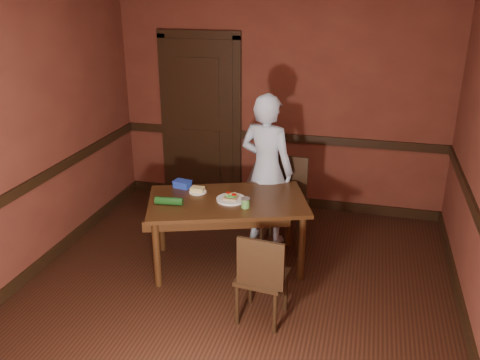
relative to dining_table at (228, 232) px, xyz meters
The scene contains 19 objects.
floor 0.77m from the dining_table, 72.50° to the right, with size 4.00×4.50×0.01m, color black.
wall_back 1.90m from the dining_table, 82.75° to the left, with size 4.00×0.02×2.70m, color #58261A.
wall_front 3.07m from the dining_table, 85.97° to the right, with size 4.00×0.02×2.70m, color #58261A.
wall_left 2.15m from the dining_table, 160.19° to the right, with size 0.02×4.50×2.70m, color #58261A.
dado_back 1.69m from the dining_table, 82.68° to the left, with size 4.00×0.03×0.10m, color black.
dado_left 1.97m from the dining_table, 160.03° to the right, with size 0.03×4.50×0.10m, color black.
baseboard_back 1.63m from the dining_table, 82.68° to the left, with size 4.00×0.03×0.12m, color black.
baseboard_left 1.92m from the dining_table, 160.03° to the right, with size 0.03×4.50×0.12m, color black.
baseboard_right 2.30m from the dining_table, 16.47° to the right, with size 0.03×4.50×0.12m, color black.
door 1.91m from the dining_table, 116.90° to the left, with size 1.05×0.07×2.20m.
dining_table is the anchor object (origin of this frame).
chair_far 0.72m from the dining_table, 48.09° to the left, with size 0.45×0.45×0.96m, color black, non-canonical shape.
chair_near 0.94m from the dining_table, 56.11° to the right, with size 0.39×0.39×0.83m, color black, non-canonical shape.
person 0.82m from the dining_table, 67.98° to the left, with size 0.60×0.39×1.64m, color #AFC3D7.
sandwich_plate 0.38m from the dining_table, ahead, with size 0.28×0.28×0.07m.
sauce_jar 0.48m from the dining_table, 32.30° to the right, with size 0.08×0.08×0.10m.
cheese_saucer 0.52m from the dining_table, 163.56° to the left, with size 0.18×0.18×0.06m.
food_tub 0.69m from the dining_table, 160.90° to the left, with size 0.19×0.15×0.07m.
wrapped_veg 0.69m from the dining_table, 153.34° to the right, with size 0.07×0.07×0.27m, color #154215.
Camera 1 is at (1.05, -3.69, 2.69)m, focal length 38.00 mm.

